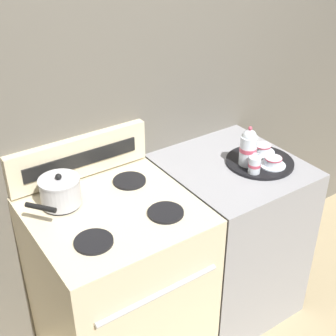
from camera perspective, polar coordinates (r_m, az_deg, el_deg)
The scene contains 11 objects.
ground_plane at distance 2.77m, azimuth 0.73°, elevation -18.36°, with size 6.00×6.00×0.00m, color tan.
wall_back at distance 2.34m, azimuth -4.20°, elevation 5.51°, with size 6.00×0.05×2.20m.
stove at distance 2.32m, azimuth -5.98°, elevation -14.24°, with size 0.70×0.71×0.93m.
control_panel at distance 2.21m, azimuth -10.74°, elevation 1.30°, with size 0.69×0.05×0.20m.
side_counter at distance 2.62m, azimuth 7.28°, elevation -8.27°, with size 0.64×0.68×0.92m.
saucepan at distance 2.05m, azimuth -13.03°, elevation -2.80°, with size 0.26×0.24×0.15m.
serving_tray at distance 2.39m, azimuth 11.11°, elevation 0.74°, with size 0.34×0.34×0.01m.
teapot at distance 2.30m, azimuth 9.80°, elevation 2.51°, with size 0.09×0.14×0.20m.
teacup_left at distance 2.45m, azimuth 11.45°, elevation 2.32°, with size 0.13×0.13×0.05m.
teacup_right at distance 2.34m, azimuth 12.68°, elevation 0.75°, with size 0.13×0.13×0.05m.
creamer_jug at distance 2.26m, azimuth 10.50°, elevation 0.38°, with size 0.06×0.06×0.08m.
Camera 1 is at (-1.05, -1.48, 2.10)m, focal length 50.00 mm.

